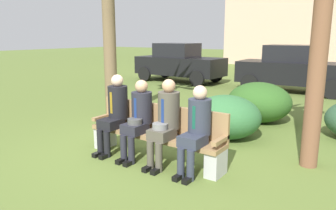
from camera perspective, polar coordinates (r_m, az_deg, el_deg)
The scene contains 10 objects.
ground_plane at distance 5.81m, azimuth -4.35°, elevation -8.21°, with size 80.00×80.00×0.00m, color #5B7030.
park_bench at distance 5.38m, azimuth -2.05°, elevation -4.90°, with size 2.44×0.44×0.90m.
seated_man_leftmost at distance 5.71m, azimuth -9.27°, elevation -0.79°, with size 0.34×0.72×1.35m.
seated_man_centerleft at distance 5.36m, azimuth -5.20°, elevation -1.86°, with size 0.34×0.72×1.30m.
seated_man_centerright at distance 5.04m, azimuth -0.44°, elevation -2.40°, with size 0.34×0.72×1.36m.
seated_man_rightmost at distance 4.76m, azimuth 5.00°, elevation -3.57°, with size 0.34×0.72×1.30m.
shrub_near_bench at distance 7.99m, azimuth 15.63°, elevation 0.50°, with size 1.50×1.37×0.94m, color #2E5920.
shrub_mid_lawn at distance 6.57m, azimuth 10.12°, elevation -2.03°, with size 1.38×1.26×0.86m, color #316737.
parked_car_near at distance 14.44m, azimuth 1.94°, elevation 7.41°, with size 3.94×1.79×1.68m.
parked_car_far at distance 12.60m, azimuth 21.07°, elevation 5.93°, with size 3.96×1.84×1.68m.
Camera 1 is at (3.43, -4.23, 2.01)m, focal length 34.87 mm.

